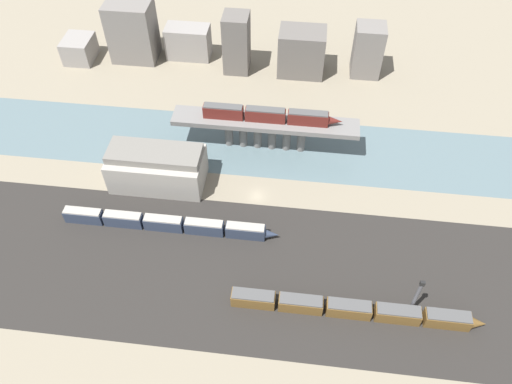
{
  "coord_description": "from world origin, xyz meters",
  "views": [
    {
      "loc": [
        10.23,
        -88.05,
        102.08
      ],
      "look_at": [
        0.0,
        -2.1,
        4.03
      ],
      "focal_mm": 35.0,
      "sensor_mm": 36.0,
      "label": 1
    }
  ],
  "objects_px": {
    "train_on_bridge": "(270,115)",
    "train_yard_near": "(354,309)",
    "signal_tower": "(416,297)",
    "warehouse_building": "(157,167)",
    "train_yard_mid": "(167,224)"
  },
  "relations": [
    {
      "from": "warehouse_building",
      "to": "train_yard_mid",
      "type": "bearing_deg",
      "value": -68.69
    },
    {
      "from": "warehouse_building",
      "to": "signal_tower",
      "type": "distance_m",
      "value": 73.3
    },
    {
      "from": "train_on_bridge",
      "to": "train_yard_near",
      "type": "distance_m",
      "value": 58.32
    },
    {
      "from": "train_yard_near",
      "to": "signal_tower",
      "type": "bearing_deg",
      "value": 9.28
    },
    {
      "from": "train_on_bridge",
      "to": "signal_tower",
      "type": "bearing_deg",
      "value": -53.49
    },
    {
      "from": "train_yard_mid",
      "to": "signal_tower",
      "type": "relative_size",
      "value": 4.41
    },
    {
      "from": "train_on_bridge",
      "to": "train_yard_near",
      "type": "relative_size",
      "value": 0.7
    },
    {
      "from": "train_yard_near",
      "to": "train_yard_mid",
      "type": "height_order",
      "value": "train_yard_mid"
    },
    {
      "from": "signal_tower",
      "to": "warehouse_building",
      "type": "bearing_deg",
      "value": 153.64
    },
    {
      "from": "signal_tower",
      "to": "train_yard_near",
      "type": "bearing_deg",
      "value": -170.72
    },
    {
      "from": "signal_tower",
      "to": "train_on_bridge",
      "type": "bearing_deg",
      "value": 126.51
    },
    {
      "from": "train_yard_near",
      "to": "warehouse_building",
      "type": "xyz_separation_m",
      "value": [
        -53.1,
        34.6,
        3.6
      ]
    },
    {
      "from": "train_yard_near",
      "to": "signal_tower",
      "type": "relative_size",
      "value": 4.47
    },
    {
      "from": "train_yard_near",
      "to": "warehouse_building",
      "type": "distance_m",
      "value": 63.48
    },
    {
      "from": "train_on_bridge",
      "to": "train_yard_near",
      "type": "bearing_deg",
      "value": -64.87
    }
  ]
}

